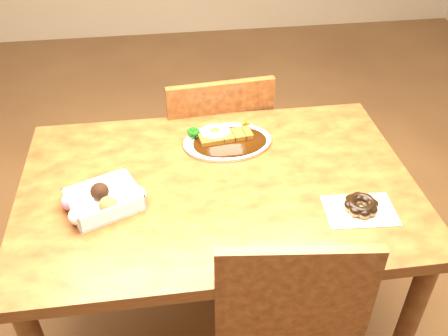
{
  "coord_description": "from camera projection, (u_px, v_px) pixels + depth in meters",
  "views": [
    {
      "loc": [
        -0.14,
        -1.17,
        1.72
      ],
      "look_at": [
        0.02,
        -0.01,
        0.81
      ],
      "focal_mm": 40.0,
      "sensor_mm": 36.0,
      "label": 1
    }
  ],
  "objects": [
    {
      "name": "table",
      "position": [
        218.0,
        207.0,
        1.58
      ],
      "size": [
        1.2,
        0.8,
        0.75
      ],
      "color": "#471E0E",
      "rests_on": "ground"
    },
    {
      "name": "pon_de_ring",
      "position": [
        361.0,
        206.0,
        1.41
      ],
      "size": [
        0.21,
        0.15,
        0.04
      ],
      "rotation": [
        0.0,
        0.0,
        -0.07
      ],
      "color": "silver",
      "rests_on": "table"
    },
    {
      "name": "katsu_curry_plate",
      "position": [
        226.0,
        140.0,
        1.68
      ],
      "size": [
        0.31,
        0.23,
        0.06
      ],
      "rotation": [
        0.0,
        0.0,
        0.07
      ],
      "color": "white",
      "rests_on": "table"
    },
    {
      "name": "ground",
      "position": [
        219.0,
        329.0,
        1.98
      ],
      "size": [
        6.0,
        6.0,
        0.0
      ],
      "primitive_type": "plane",
      "color": "brown",
      "rests_on": "ground"
    },
    {
      "name": "donut_box",
      "position": [
        103.0,
        200.0,
        1.42
      ],
      "size": [
        0.24,
        0.21,
        0.06
      ],
      "rotation": [
        0.0,
        0.0,
        0.4
      ],
      "color": "white",
      "rests_on": "table"
    },
    {
      "name": "chair_far",
      "position": [
        215.0,
        152.0,
        2.11
      ],
      "size": [
        0.45,
        0.45,
        0.87
      ],
      "rotation": [
        0.0,
        0.0,
        3.23
      ],
      "color": "#471E0E",
      "rests_on": "ground"
    }
  ]
}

